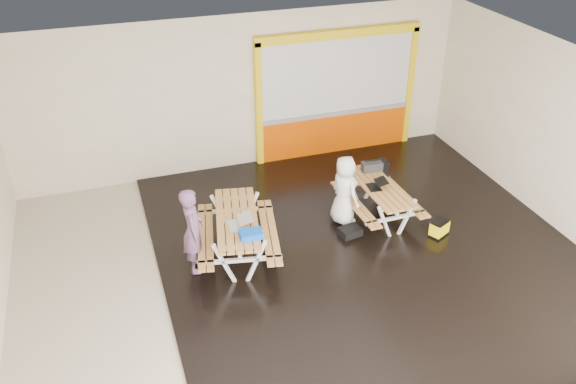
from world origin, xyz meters
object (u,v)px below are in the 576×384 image
object	(u,v)px
picnic_table_left	(237,227)
person_right	(344,190)
picnic_table_right	(379,194)
laptop_right	(376,185)
person_left	(193,230)
backpack	(382,169)
dark_case	(350,232)
toolbox	(372,166)
blue_pouch	(251,234)
laptop_left	(239,223)
fluke_bag	(439,228)

from	to	relation	value
picnic_table_left	person_right	world-z (taller)	person_right
picnic_table_right	laptop_right	bearing A→B (deg)	-162.69
person_left	backpack	distance (m)	4.37
laptop_right	dark_case	xyz separation A→B (m)	(-0.70, -0.41, -0.67)
person_left	backpack	world-z (taller)	person_left
dark_case	laptop_right	bearing A→B (deg)	30.60
person_left	toolbox	xyz separation A→B (m)	(3.89, 1.16, -0.03)
laptop_right	backpack	size ratio (longest dim) A/B	0.93
blue_pouch	dark_case	world-z (taller)	blue_pouch
person_right	dark_case	size ratio (longest dim) A/B	3.51
laptop_left	fluke_bag	world-z (taller)	laptop_left
picnic_table_left	laptop_left	bearing A→B (deg)	-93.91
laptop_right	blue_pouch	distance (m)	2.95
person_right	laptop_right	xyz separation A→B (m)	(0.66, -0.04, 0.02)
person_left	laptop_right	distance (m)	3.72
dark_case	fluke_bag	world-z (taller)	fluke_bag
person_left	blue_pouch	distance (m)	1.00
blue_pouch	fluke_bag	size ratio (longest dim) A/B	0.85
person_right	laptop_right	distance (m)	0.66
laptop_left	blue_pouch	world-z (taller)	laptop_left
backpack	laptop_left	bearing A→B (deg)	-158.81
picnic_table_right	toolbox	bearing A→B (deg)	78.57
laptop_right	blue_pouch	world-z (taller)	blue_pouch
backpack	dark_case	world-z (taller)	backpack
picnic_table_right	person_right	size ratio (longest dim) A/B	1.34
picnic_table_right	backpack	world-z (taller)	backpack
fluke_bag	toolbox	bearing A→B (deg)	113.37
laptop_left	toolbox	bearing A→B (deg)	21.40
toolbox	backpack	bearing A→B (deg)	18.93
person_left	laptop_right	bearing A→B (deg)	-72.96
picnic_table_left	laptop_right	bearing A→B (deg)	6.10
laptop_right	backpack	bearing A→B (deg)	56.59
picnic_table_right	laptop_right	world-z (taller)	laptop_right
dark_case	fluke_bag	size ratio (longest dim) A/B	0.89
toolbox	person_left	bearing A→B (deg)	-163.43
person_right	fluke_bag	xyz separation A→B (m)	(1.56, -0.99, -0.57)
toolbox	fluke_bag	size ratio (longest dim) A/B	0.95
toolbox	fluke_bag	xyz separation A→B (m)	(0.69, -1.61, -0.63)
picnic_table_left	person_left	distance (m)	0.87
toolbox	picnic_table_right	bearing A→B (deg)	-101.43
picnic_table_right	dark_case	xyz separation A→B (m)	(-0.78, -0.44, -0.45)
person_right	picnic_table_left	bearing A→B (deg)	83.22
toolbox	backpack	world-z (taller)	toolbox
blue_pouch	backpack	world-z (taller)	blue_pouch
toolbox	person_right	bearing A→B (deg)	-144.63
backpack	fluke_bag	bearing A→B (deg)	-76.57
laptop_right	dark_case	distance (m)	1.05
picnic_table_right	backpack	size ratio (longest dim) A/B	4.36
picnic_table_right	laptop_right	xyz separation A→B (m)	(-0.08, -0.03, 0.22)
laptop_left	blue_pouch	size ratio (longest dim) A/B	1.14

